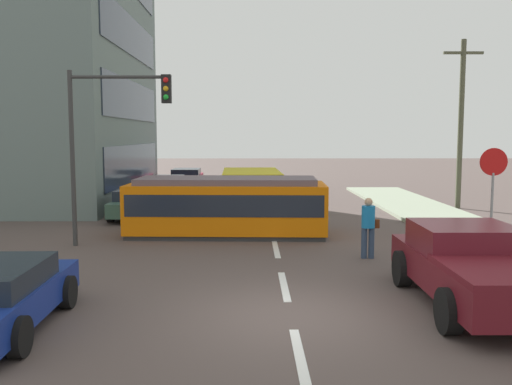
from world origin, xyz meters
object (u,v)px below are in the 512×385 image
pedestrian_crossing (368,224)px  stop_sign (493,178)px  parked_sedan_far (167,187)px  city_bus (251,188)px  parked_sedan_mid (140,202)px  traffic_light_mast (111,124)px  pickup_truck_parked (473,267)px  utility_pole_mid (461,121)px  parked_sedan_furthest (187,177)px  streetcar_tram (227,205)px

pedestrian_crossing → stop_sign: stop_sign is taller
parked_sedan_far → stop_sign: (11.14, -14.43, 1.57)m
city_bus → parked_sedan_far: size_ratio=1.14×
stop_sign → parked_sedan_mid: bearing=146.4°
parked_sedan_far → city_bus: bearing=-46.8°
traffic_light_mast → stop_sign: bearing=-8.7°
pickup_truck_parked → utility_pole_mid: 15.86m
parked_sedan_mid → city_bus: bearing=25.8°
city_bus → utility_pole_mid: utility_pole_mid is taller
parked_sedan_furthest → traffic_light_mast: bearing=-90.0°
streetcar_tram → city_bus: 6.22m
city_bus → stop_sign: size_ratio=1.78×
city_bus → parked_sedan_mid: city_bus is taller
city_bus → pickup_truck_parked: 14.74m
stop_sign → streetcar_tram: bearing=155.0°
utility_pole_mid → pickup_truck_parked: bearing=-109.6°
parked_sedan_far → stop_sign: 18.30m
pedestrian_crossing → utility_pole_mid: utility_pole_mid is taller
parked_sedan_far → stop_sign: stop_sign is taller
streetcar_tram → parked_sedan_mid: size_ratio=1.55×
pedestrian_crossing → utility_pole_mid: (6.36, 10.36, 3.06)m
streetcar_tram → pedestrian_crossing: size_ratio=4.00×
parked_sedan_mid → parked_sedan_furthest: size_ratio=1.03×
city_bus → utility_pole_mid: size_ratio=0.67×
utility_pole_mid → parked_sedan_far: bearing=163.2°
streetcar_tram → traffic_light_mast: bearing=-151.7°
streetcar_tram → parked_sedan_furthest: (-3.40, 17.48, -0.38)m
pickup_truck_parked → utility_pole_mid: size_ratio=0.66×
streetcar_tram → pickup_truck_parked: streetcar_tram is taller
pickup_truck_parked → parked_sedan_far: bearing=115.2°
parked_sedan_mid → parked_sedan_far: (0.04, 7.00, 0.00)m
parked_sedan_far → parked_sedan_furthest: same height
parked_sedan_far → traffic_light_mast: bearing=-88.7°
utility_pole_mid → city_bus: bearing=-176.7°
streetcar_tram → parked_sedan_far: size_ratio=1.48×
stop_sign → pedestrian_crossing: bearing=-177.3°
streetcar_tram → stop_sign: bearing=-25.0°
utility_pole_mid → traffic_light_mast: bearing=-148.2°
city_bus → traffic_light_mast: bearing=-117.8°
utility_pole_mid → pedestrian_crossing: bearing=-121.5°
parked_sedan_far → traffic_light_mast: 13.15m
streetcar_tram → traffic_light_mast: 4.70m
parked_sedan_mid → utility_pole_mid: utility_pole_mid is taller
parked_sedan_mid → parked_sedan_furthest: (0.33, 13.52, 0.00)m
parked_sedan_furthest → utility_pole_mid: (13.78, -10.76, 3.38)m
parked_sedan_far → streetcar_tram: bearing=-71.4°
city_bus → traffic_light_mast: 9.42m
parked_sedan_far → parked_sedan_furthest: size_ratio=1.08×
parked_sedan_mid → streetcar_tram: bearing=-46.8°
streetcar_tram → city_bus: bearing=82.4°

